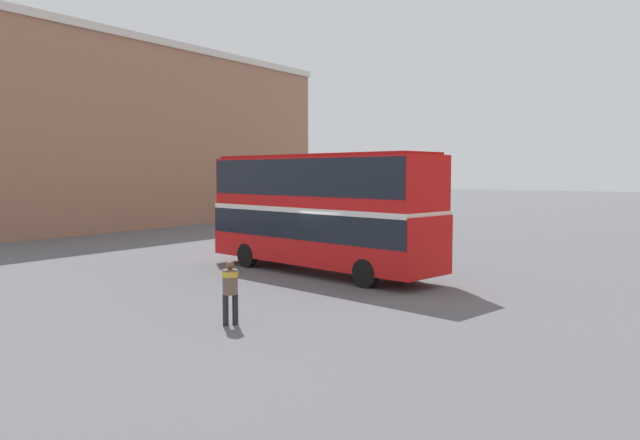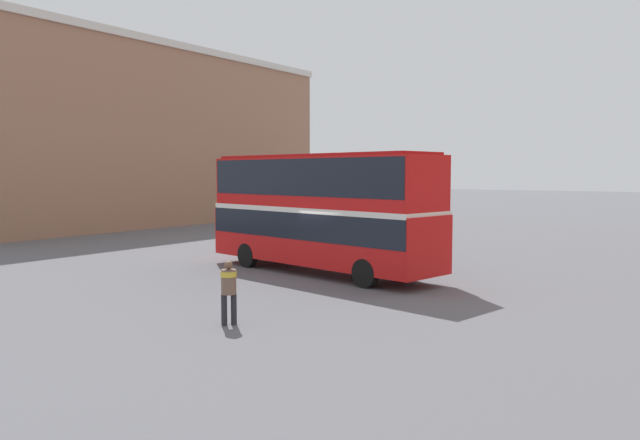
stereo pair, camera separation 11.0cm
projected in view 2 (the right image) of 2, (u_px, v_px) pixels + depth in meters
The scene contains 5 objects.
ground_plane at pixel (340, 277), 23.19m from camera, with size 240.00×240.00×0.00m, color #5B5B60.
building_row_left at pixel (122, 137), 47.09m from camera, with size 10.96×34.29×13.20m.
double_decker_bus at pixel (320, 206), 24.03m from camera, with size 10.67×4.44×4.59m.
pedestrian_foreground at pixel (229, 286), 15.86m from camera, with size 0.57×0.57×1.66m.
parked_car_kerb_near at pixel (368, 227), 36.39m from camera, with size 4.71×2.88×1.45m.
Camera 2 is at (12.41, -19.32, 3.89)m, focal length 35.00 mm.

